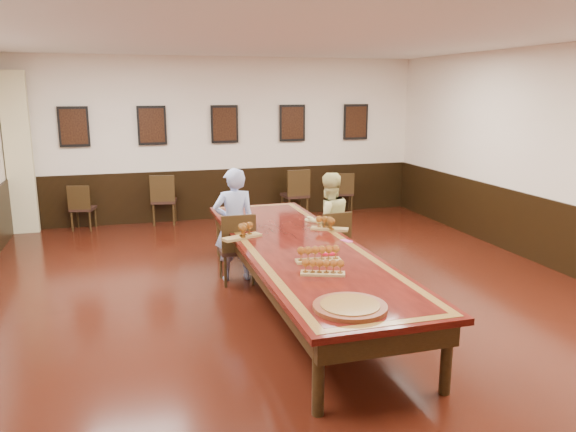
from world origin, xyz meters
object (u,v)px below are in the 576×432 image
object	(u,v)px
chair_man	(236,247)
carved_platter	(350,307)
person_woman	(328,223)
conference_table	(300,256)
spare_chair_c	(295,194)
chair_woman	(331,242)
person_man	(234,225)
spare_chair_d	(343,192)
spare_chair_b	(164,199)
spare_chair_a	(83,207)

from	to	relation	value
chair_man	carved_platter	size ratio (longest dim) A/B	1.26
person_woman	conference_table	size ratio (longest dim) A/B	0.29
person_woman	carved_platter	xyz separation A→B (m)	(-0.99, -3.17, 0.06)
chair_man	spare_chair_c	size ratio (longest dim) A/B	0.96
chair_woman	person_man	xyz separation A→B (m)	(-1.36, 0.11, 0.32)
chair_woman	carved_platter	distance (m)	3.24
chair_man	spare_chair_d	distance (m)	4.88
chair_man	person_man	world-z (taller)	person_man
spare_chair_c	person_man	distance (m)	3.90
spare_chair_c	person_woman	distance (m)	3.46
spare_chair_b	carved_platter	bearing A→B (deg)	108.41
spare_chair_d	person_man	xyz separation A→B (m)	(-3.07, -3.69, 0.35)
person_man	person_woman	distance (m)	1.36
conference_table	person_man	bearing A→B (deg)	116.42
chair_man	person_man	distance (m)	0.31
carved_platter	person_man	bearing A→B (deg)	96.63
chair_man	conference_table	xyz separation A→B (m)	(0.57, -1.04, 0.12)
chair_man	chair_woman	size ratio (longest dim) A/B	1.06
conference_table	carved_platter	size ratio (longest dim) A/B	6.46
spare_chair_b	spare_chair_c	distance (m)	2.60
person_man	person_woman	xyz separation A→B (m)	(1.35, -0.01, -0.06)
spare_chair_c	person_woman	size ratio (longest dim) A/B	0.71
person_man	conference_table	bearing A→B (deg)	116.87
spare_chair_a	spare_chair_d	xyz separation A→B (m)	(5.24, 0.09, -0.00)
spare_chair_a	spare_chair_c	distance (m)	4.08
chair_man	spare_chair_a	world-z (taller)	chair_man
chair_woman	person_woman	distance (m)	0.28
spare_chair_d	person_man	world-z (taller)	person_man
chair_woman	person_man	size ratio (longest dim) A/B	0.59
spare_chair_c	person_woman	xyz separation A→B (m)	(-0.55, -3.41, 0.21)
spare_chair_a	spare_chair_c	size ratio (longest dim) A/B	0.85
chair_woman	spare_chair_b	distance (m)	4.27
spare_chair_a	spare_chair_c	xyz separation A→B (m)	(4.07, -0.21, 0.08)
spare_chair_c	spare_chair_b	bearing A→B (deg)	-9.66
chair_woman	spare_chair_b	world-z (taller)	spare_chair_b
spare_chair_d	chair_man	bearing A→B (deg)	63.07
chair_woman	chair_man	bearing A→B (deg)	-4.27
chair_woman	spare_chair_b	xyz separation A→B (m)	(-2.04, 3.75, 0.03)
chair_man	chair_woman	bearing A→B (deg)	-179.89
chair_woman	person_woman	size ratio (longest dim) A/B	0.64
chair_man	spare_chair_b	distance (m)	3.80
spare_chair_c	chair_man	bearing A→B (deg)	57.23
spare_chair_a	spare_chair_d	world-z (taller)	spare_chair_a
chair_woman	spare_chair_c	xyz separation A→B (m)	(0.54, 3.50, 0.05)
spare_chair_d	person_man	size ratio (longest dim) A/B	0.55
spare_chair_d	carved_platter	bearing A→B (deg)	80.62
spare_chair_a	person_woman	xyz separation A→B (m)	(3.53, -3.61, 0.29)
chair_man	spare_chair_c	world-z (taller)	spare_chair_c
spare_chair_b	person_man	distance (m)	3.71
chair_woman	conference_table	distance (m)	1.31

